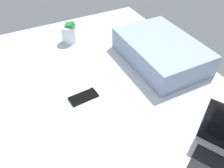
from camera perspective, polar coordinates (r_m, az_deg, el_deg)
name	(u,v)px	position (r cm, az deg, el deg)	size (l,w,h in cm)	color
bed_mattress	(97,118)	(117.71, -3.61, -8.29)	(180.00, 140.00, 18.00)	#B7BCC6
snack_cup	(69,33)	(154.93, -10.50, 12.11)	(9.00, 9.45, 14.35)	silver
cell_phone	(84,97)	(115.03, -7.00, -3.17)	(6.80, 14.00, 0.80)	black
pillow	(161,51)	(137.25, 11.87, 7.91)	(52.00, 36.00, 13.00)	#8C9EB7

